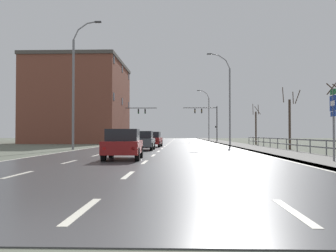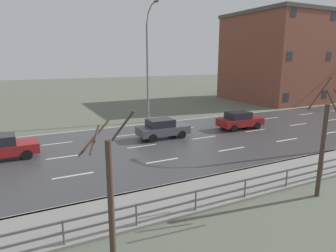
% 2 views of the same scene
% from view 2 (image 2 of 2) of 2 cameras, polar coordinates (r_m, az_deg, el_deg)
% --- Properties ---
extents(guardrail, '(0.07, 33.87, 1.00)m').
position_cam_2_polar(guardrail, '(13.26, 10.24, -12.11)').
color(guardrail, '#515459').
rests_on(guardrail, ground).
extents(street_lamp_left_bank, '(2.51, 0.24, 11.14)m').
position_cam_2_polar(street_lamp_left_bank, '(29.13, -3.84, 11.23)').
color(street_lamp_left_bank, slate).
rests_on(street_lamp_left_bank, ground).
extents(car_far_right, '(1.85, 4.11, 1.57)m').
position_cam_2_polar(car_far_right, '(23.70, -1.08, -0.45)').
color(car_far_right, '#474C51').
rests_on(car_far_right, ground).
extents(car_near_left, '(1.95, 4.16, 1.57)m').
position_cam_2_polar(car_near_left, '(27.63, 13.56, 1.10)').
color(car_near_left, maroon).
rests_on(car_near_left, ground).
extents(car_mid_centre, '(1.97, 4.17, 1.57)m').
position_cam_2_polar(car_mid_centre, '(21.42, -29.24, -3.58)').
color(car_mid_centre, maroon).
rests_on(car_mid_centre, ground).
extents(brick_building, '(13.43, 17.46, 12.75)m').
position_cam_2_polar(brick_building, '(50.40, 22.24, 12.06)').
color(brick_building, brown).
rests_on(brick_building, ground).
extents(bare_tree_near, '(1.09, 1.57, 4.83)m').
position_cam_2_polar(bare_tree_near, '(9.39, -11.00, -12.92)').
color(bare_tree_near, '#423328').
rests_on(bare_tree_near, ground).
extents(bare_tree_mid, '(1.39, 1.42, 5.46)m').
position_cam_2_polar(bare_tree_mid, '(15.03, 27.58, -3.37)').
color(bare_tree_mid, '#423328').
rests_on(bare_tree_mid, ground).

